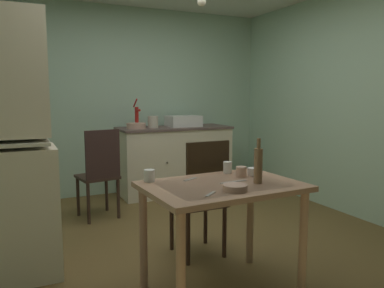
% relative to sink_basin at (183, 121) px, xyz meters
% --- Properties ---
extents(ground_plane, '(5.21, 5.21, 0.00)m').
position_rel_sink_basin_xyz_m(ground_plane, '(-0.75, -1.78, -1.00)').
color(ground_plane, brown).
extents(wall_back, '(4.19, 0.10, 2.55)m').
position_rel_sink_basin_xyz_m(wall_back, '(-0.75, 0.37, 0.27)').
color(wall_back, '#AED1B6').
rests_on(wall_back, ground).
extents(wall_right, '(0.10, 4.31, 2.55)m').
position_rel_sink_basin_xyz_m(wall_right, '(1.35, -1.78, 0.27)').
color(wall_right, '#AFD4B6').
rests_on(wall_right, ground).
extents(counter_cabinet, '(1.54, 0.64, 0.92)m').
position_rel_sink_basin_xyz_m(counter_cabinet, '(-0.14, -0.00, -0.54)').
color(counter_cabinet, beige).
rests_on(counter_cabinet, ground).
extents(sink_basin, '(0.44, 0.34, 0.15)m').
position_rel_sink_basin_xyz_m(sink_basin, '(0.00, 0.00, 0.00)').
color(sink_basin, white).
rests_on(sink_basin, counter_cabinet).
extents(hand_pump, '(0.05, 0.27, 0.39)m').
position_rel_sink_basin_xyz_m(hand_pump, '(-0.65, 0.05, 0.09)').
color(hand_pump, '#B21E19').
rests_on(hand_pump, counter_cabinet).
extents(mixing_bowl_counter, '(0.25, 0.25, 0.07)m').
position_rel_sink_basin_xyz_m(mixing_bowl_counter, '(-0.69, -0.05, -0.04)').
color(mixing_bowl_counter, tan).
rests_on(mixing_bowl_counter, counter_cabinet).
extents(stoneware_crock, '(0.14, 0.14, 0.16)m').
position_rel_sink_basin_xyz_m(stoneware_crock, '(-0.46, -0.03, 0.00)').
color(stoneware_crock, beige).
rests_on(stoneware_crock, counter_cabinet).
extents(dining_table, '(1.08, 0.77, 0.77)m').
position_rel_sink_basin_xyz_m(dining_table, '(-0.87, -2.66, -0.34)').
color(dining_table, tan).
rests_on(dining_table, ground).
extents(chair_far_side, '(0.41, 0.41, 1.00)m').
position_rel_sink_basin_xyz_m(chair_far_side, '(-0.74, -2.08, -0.48)').
color(chair_far_side, '#36231A').
rests_on(chair_far_side, ground).
extents(chair_by_counter, '(0.46, 0.46, 1.00)m').
position_rel_sink_basin_xyz_m(chair_by_counter, '(-1.32, -0.72, -0.48)').
color(chair_by_counter, '#392820').
rests_on(chair_by_counter, ground).
extents(serving_bowl_wide, '(0.16, 0.16, 0.04)m').
position_rel_sink_basin_xyz_m(serving_bowl_wide, '(-0.89, -2.85, -0.21)').
color(serving_bowl_wide, tan).
rests_on(serving_bowl_wide, dining_table).
extents(mug_tall, '(0.08, 0.08, 0.08)m').
position_rel_sink_basin_xyz_m(mug_tall, '(-1.30, -2.39, -0.19)').
color(mug_tall, white).
rests_on(mug_tall, dining_table).
extents(teacup_cream, '(0.09, 0.09, 0.06)m').
position_rel_sink_basin_xyz_m(teacup_cream, '(-0.53, -2.52, -0.20)').
color(teacup_cream, white).
rests_on(teacup_cream, dining_table).
extents(teacup_mint, '(0.08, 0.08, 0.07)m').
position_rel_sink_basin_xyz_m(teacup_mint, '(-0.64, -2.52, -0.19)').
color(teacup_mint, tan).
rests_on(teacup_mint, dining_table).
extents(mug_dark, '(0.07, 0.07, 0.09)m').
position_rel_sink_basin_xyz_m(mug_dark, '(-0.66, -2.37, -0.18)').
color(mug_dark, white).
rests_on(mug_dark, dining_table).
extents(glass_bottle, '(0.06, 0.06, 0.31)m').
position_rel_sink_basin_xyz_m(glass_bottle, '(-0.64, -2.74, -0.10)').
color(glass_bottle, olive).
rests_on(glass_bottle, dining_table).
extents(table_knife, '(0.22, 0.03, 0.00)m').
position_rel_sink_basin_xyz_m(table_knife, '(-0.78, -2.65, -0.23)').
color(table_knife, silver).
rests_on(table_knife, dining_table).
extents(teaspoon_near_bowl, '(0.11, 0.09, 0.00)m').
position_rel_sink_basin_xyz_m(teaspoon_near_bowl, '(-1.07, -2.87, -0.23)').
color(teaspoon_near_bowl, beige).
rests_on(teaspoon_near_bowl, dining_table).
extents(teaspoon_by_cup, '(0.13, 0.08, 0.00)m').
position_rel_sink_basin_xyz_m(teaspoon_by_cup, '(-1.02, -2.45, -0.23)').
color(teaspoon_by_cup, beige).
rests_on(teaspoon_by_cup, dining_table).
extents(pendant_bulb, '(0.08, 0.08, 0.08)m').
position_rel_sink_basin_xyz_m(pendant_bulb, '(-0.53, -1.64, 1.20)').
color(pendant_bulb, '#F9EFCC').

